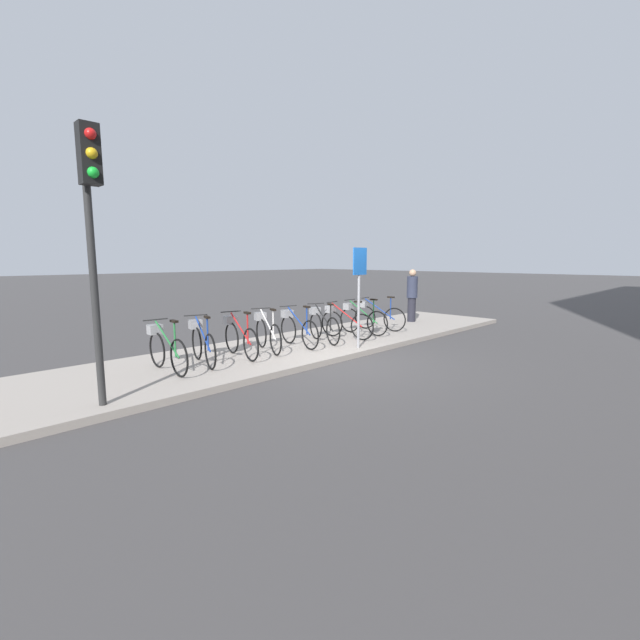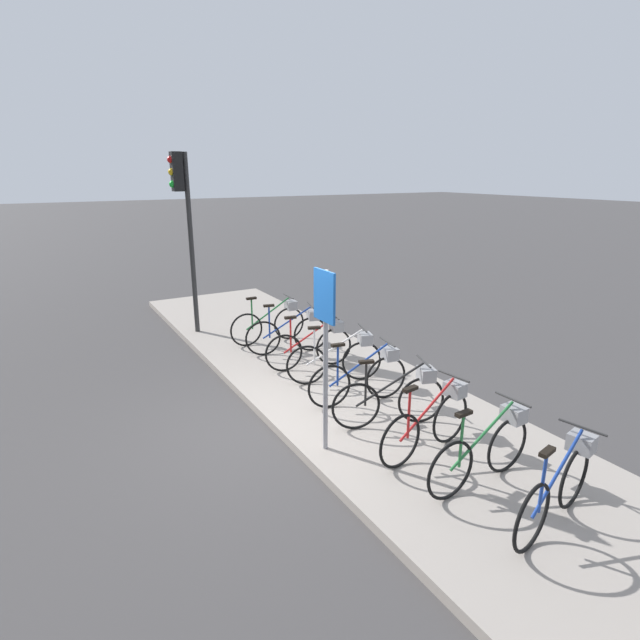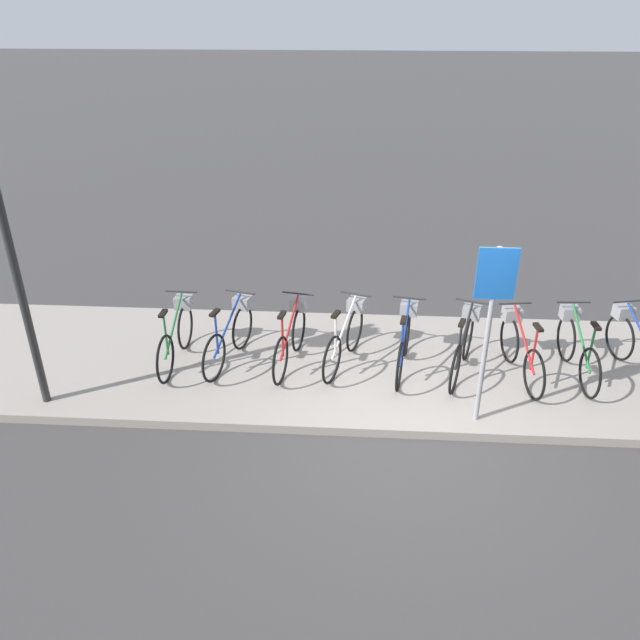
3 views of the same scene
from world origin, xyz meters
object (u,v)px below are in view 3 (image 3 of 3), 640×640
object	(u,v)px
parked_bicycle_7	(576,345)
parked_bicycle_5	(464,343)
parked_bicycle_3	(346,335)
parked_bicycle_6	(520,346)
sign_post	(491,308)
parked_bicycle_4	(405,340)
parked_bicycle_1	(231,333)
parked_bicycle_8	(636,344)
parked_bicycle_2	(292,335)
parked_bicycle_0	(177,333)

from	to	relation	value
parked_bicycle_7	parked_bicycle_5	bearing A→B (deg)	-178.19
parked_bicycle_3	parked_bicycle_6	bearing A→B (deg)	-4.31
parked_bicycle_6	sign_post	world-z (taller)	sign_post
parked_bicycle_6	sign_post	distance (m)	1.71
parked_bicycle_6	parked_bicycle_7	distance (m)	0.78
parked_bicycle_4	parked_bicycle_1	bearing A→B (deg)	178.90
parked_bicycle_3	parked_bicycle_6	distance (m)	2.36
parked_bicycle_4	parked_bicycle_6	xyz separation A→B (m)	(1.55, -0.08, 0.00)
parked_bicycle_1	parked_bicycle_3	world-z (taller)	same
sign_post	parked_bicycle_1	bearing A→B (deg)	159.41
parked_bicycle_5	parked_bicycle_6	bearing A→B (deg)	-2.94
parked_bicycle_4	parked_bicycle_8	size ratio (longest dim) A/B	1.01
parked_bicycle_1	parked_bicycle_4	xyz separation A→B (m)	(2.43, -0.05, 0.00)
parked_bicycle_6	parked_bicycle_7	xyz separation A→B (m)	(0.78, 0.09, 0.00)
parked_bicycle_5	parked_bicycle_8	size ratio (longest dim) A/B	0.97
parked_bicycle_2	parked_bicycle_4	distance (m)	1.57
sign_post	parked_bicycle_3	bearing A→B (deg)	142.26
parked_bicycle_0	parked_bicycle_8	xyz separation A→B (m)	(6.35, 0.09, 0.00)
parked_bicycle_7	parked_bicycle_0	bearing A→B (deg)	-179.94
parked_bicycle_2	parked_bicycle_5	xyz separation A→B (m)	(2.38, -0.09, 0.00)
parked_bicycle_2	parked_bicycle_7	world-z (taller)	same
parked_bicycle_5	parked_bicycle_8	bearing A→B (deg)	3.27
parked_bicycle_1	sign_post	distance (m)	3.66
parked_bicycle_4	parked_bicycle_7	xyz separation A→B (m)	(2.33, 0.00, 0.00)
parked_bicycle_6	parked_bicycle_8	size ratio (longest dim) A/B	1.01
parked_bicycle_1	parked_bicycle_7	bearing A→B (deg)	-0.55
parked_bicycle_4	parked_bicycle_8	xyz separation A→B (m)	(3.15, 0.09, 0.00)
parked_bicycle_2	sign_post	distance (m)	2.92
parked_bicycle_3	parked_bicycle_8	bearing A→B (deg)	-0.08
parked_bicycle_3	sign_post	bearing A→B (deg)	-37.74
parked_bicycle_2	parked_bicycle_5	bearing A→B (deg)	-2.20
parked_bicycle_6	parked_bicycle_8	xyz separation A→B (m)	(1.61, 0.17, 0.00)
parked_bicycle_3	parked_bicycle_7	bearing A→B (deg)	-1.67
parked_bicycle_0	parked_bicycle_5	world-z (taller)	same
parked_bicycle_7	parked_bicycle_1	bearing A→B (deg)	179.45
parked_bicycle_1	parked_bicycle_4	bearing A→B (deg)	-1.10
parked_bicycle_2	parked_bicycle_8	distance (m)	4.73
parked_bicycle_3	parked_bicycle_8	distance (m)	3.96
sign_post	parked_bicycle_5	bearing A→B (deg)	91.50
parked_bicycle_3	parked_bicycle_4	size ratio (longest dim) A/B	0.96
parked_bicycle_3	parked_bicycle_5	world-z (taller)	same
parked_bicycle_1	parked_bicycle_5	xyz separation A→B (m)	(3.24, -0.09, 0.00)
parked_bicycle_2	parked_bicycle_3	bearing A→B (deg)	3.60
parked_bicycle_6	parked_bicycle_4	bearing A→B (deg)	176.86
parked_bicycle_3	parked_bicycle_6	xyz separation A→B (m)	(2.36, -0.18, 0.00)
parked_bicycle_4	parked_bicycle_5	size ratio (longest dim) A/B	1.04
parked_bicycle_4	parked_bicycle_6	bearing A→B (deg)	-3.14
parked_bicycle_7	parked_bicycle_8	distance (m)	0.83
parked_bicycle_3	parked_bicycle_4	xyz separation A→B (m)	(0.81, -0.09, 0.00)
parked_bicycle_3	parked_bicycle_1	bearing A→B (deg)	-178.38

